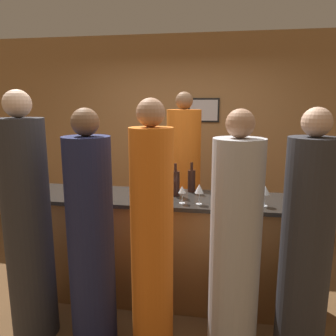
% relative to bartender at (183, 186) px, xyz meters
% --- Properties ---
extents(ground_plane, '(14.00, 14.00, 0.00)m').
position_rel_bartender_xyz_m(ground_plane, '(-0.12, -0.75, -0.92)').
color(ground_plane, brown).
extents(back_wall, '(8.00, 0.08, 2.80)m').
position_rel_bartender_xyz_m(back_wall, '(-0.12, 1.17, 0.48)').
color(back_wall, '#A37547').
rests_on(back_wall, ground_plane).
extents(bar_counter, '(2.62, 0.61, 1.01)m').
position_rel_bartender_xyz_m(bar_counter, '(-0.12, -0.75, -0.41)').
color(bar_counter, brown).
rests_on(bar_counter, ground_plane).
extents(bartender, '(0.38, 0.38, 1.97)m').
position_rel_bartender_xyz_m(bartender, '(0.00, 0.00, 0.00)').
color(bartender, orange).
rests_on(bartender, ground_plane).
extents(guest_0, '(0.35, 0.35, 1.82)m').
position_rel_bartender_xyz_m(guest_0, '(-0.54, -1.42, -0.07)').
color(guest_0, '#1E234C').
rests_on(guest_0, ground_plane).
extents(guest_1, '(0.31, 0.31, 1.89)m').
position_rel_bartender_xyz_m(guest_1, '(-0.06, -1.43, -0.03)').
color(guest_1, orange).
rests_on(guest_1, ground_plane).
extents(guest_2, '(0.35, 0.35, 1.82)m').
position_rel_bartender_xyz_m(guest_2, '(0.53, -1.42, -0.07)').
color(guest_2, '#B2B2B7').
rests_on(guest_2, ground_plane).
extents(guest_3, '(0.36, 0.36, 1.95)m').
position_rel_bartender_xyz_m(guest_3, '(-1.04, -1.42, -0.01)').
color(guest_3, '#2D2D33').
rests_on(guest_3, ground_plane).
extents(guest_4, '(0.34, 0.34, 1.83)m').
position_rel_bartender_xyz_m(guest_4, '(1.00, -1.39, -0.07)').
color(guest_4, '#2D2D33').
rests_on(guest_4, ground_plane).
extents(wine_bottle_0, '(0.07, 0.07, 0.29)m').
position_rel_bartender_xyz_m(wine_bottle_0, '(0.14, -0.54, 0.20)').
color(wine_bottle_0, black).
rests_on(wine_bottle_0, bar_counter).
extents(wine_bottle_1, '(0.08, 0.08, 0.30)m').
position_rel_bartender_xyz_m(wine_bottle_1, '(0.00, -0.69, 0.21)').
color(wine_bottle_1, black).
rests_on(wine_bottle_1, bar_counter).
extents(ice_bucket, '(0.21, 0.21, 0.19)m').
position_rel_bartender_xyz_m(ice_bucket, '(-0.21, -0.75, 0.18)').
color(ice_bucket, silver).
rests_on(ice_bucket, bar_counter).
extents(wine_glass_0, '(0.07, 0.07, 0.15)m').
position_rel_bartender_xyz_m(wine_glass_0, '(0.09, -0.93, 0.21)').
color(wine_glass_0, silver).
rests_on(wine_glass_0, bar_counter).
extents(wine_glass_1, '(0.08, 0.08, 0.16)m').
position_rel_bartender_xyz_m(wine_glass_1, '(-1.23, -0.93, 0.21)').
color(wine_glass_1, silver).
rests_on(wine_glass_1, bar_counter).
extents(wine_glass_2, '(0.08, 0.08, 0.18)m').
position_rel_bartender_xyz_m(wine_glass_2, '(0.24, -0.93, 0.22)').
color(wine_glass_2, silver).
rests_on(wine_glass_2, bar_counter).
extents(wine_glass_3, '(0.07, 0.07, 0.16)m').
position_rel_bartender_xyz_m(wine_glass_3, '(-0.07, -0.94, 0.21)').
color(wine_glass_3, silver).
rests_on(wine_glass_3, bar_counter).
extents(wine_glass_4, '(0.08, 0.08, 0.17)m').
position_rel_bartender_xyz_m(wine_glass_4, '(0.78, -0.90, 0.22)').
color(wine_glass_4, silver).
rests_on(wine_glass_4, bar_counter).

